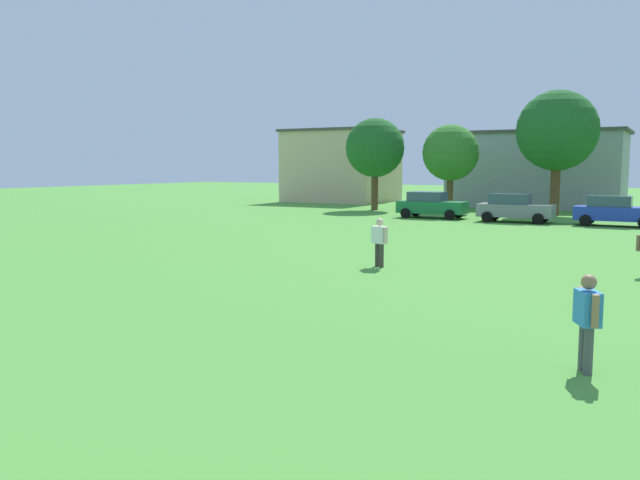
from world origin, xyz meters
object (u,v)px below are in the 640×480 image
adult_bystander (587,315)px  tree_far_left (375,148)px  bystander_midfield (380,238)px  tree_right (557,131)px  parked_car_blue_2 (615,211)px  parked_car_green_0 (431,205)px  tree_left (451,153)px  parked_car_gray_1 (514,208)px

adult_bystander → tree_far_left: bearing=2.9°
bystander_midfield → tree_right: 27.15m
adult_bystander → parked_car_blue_2: parked_car_blue_2 is taller
tree_far_left → tree_right: size_ratio=0.83×
bystander_midfield → parked_car_blue_2: 20.63m
tree_far_left → bystander_midfield: bearing=-65.4°
adult_bystander → tree_far_left: 39.55m
parked_car_green_0 → tree_right: (6.53, 6.32, 4.80)m
parked_car_green_0 → tree_left: size_ratio=0.68×
adult_bystander → parked_car_blue_2: 28.53m
tree_far_left → tree_left: size_ratio=1.10×
parked_car_blue_2 → tree_right: tree_right is taller
bystander_midfield → parked_car_gray_1: bearing=-61.3°
bystander_midfield → tree_left: tree_left is taller
tree_left → tree_right: size_ratio=0.75×
bystander_midfield → tree_left: 27.31m
adult_bystander → tree_far_left: (-19.21, 34.37, 3.72)m
parked_car_blue_2 → tree_left: (-11.53, 6.50, 3.40)m
parked_car_green_0 → parked_car_gray_1: same height
parked_car_green_0 → parked_car_gray_1: 5.42m
tree_left → parked_car_gray_1: bearing=-47.3°
parked_car_blue_2 → parked_car_green_0: bearing=177.4°
adult_bystander → tree_far_left: tree_far_left is taller
tree_right → tree_left: bearing=-177.5°
bystander_midfield → parked_car_green_0: bearing=-46.5°
adult_bystander → tree_left: 37.63m
parked_car_blue_2 → parked_car_gray_1: bearing=-179.0°
tree_left → adult_bystander: bearing=-68.9°
adult_bystander → parked_car_green_0: 31.67m
bystander_midfield → tree_far_left: tree_far_left is taller
parked_car_gray_1 → adult_bystander: bearing=-75.3°
adult_bystander → parked_car_blue_2: bearing=-22.4°
tree_right → bystander_midfield: bearing=-92.4°
parked_car_blue_2 → tree_right: (-4.30, 6.81, 4.80)m
adult_bystander → tree_left: size_ratio=0.25×
adult_bystander → tree_right: tree_right is taller
tree_far_left → adult_bystander: bearing=-60.8°
parked_car_green_0 → tree_far_left: (-6.40, 5.41, 3.82)m
parked_car_gray_1 → tree_left: tree_left is taller
parked_car_gray_1 → tree_right: bearing=80.6°
parked_car_green_0 → parked_car_blue_2: same height
parked_car_blue_2 → tree_right: 9.38m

